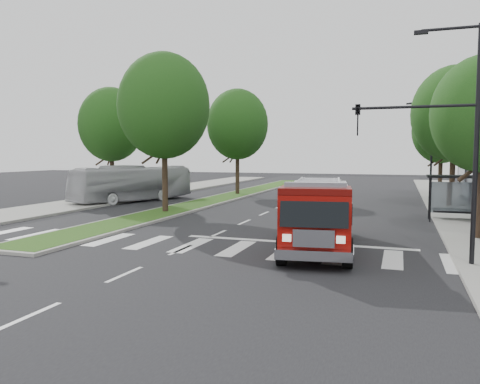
{
  "coord_description": "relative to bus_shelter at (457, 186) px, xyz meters",
  "views": [
    {
      "loc": [
        8.16,
        -20.54,
        3.81
      ],
      "look_at": [
        0.17,
        2.74,
        1.8
      ],
      "focal_mm": 35.0,
      "sensor_mm": 36.0,
      "label": 1
    }
  ],
  "objects": [
    {
      "name": "ground",
      "position": [
        -11.2,
        -8.15,
        -2.04
      ],
      "size": [
        140.0,
        140.0,
        0.0
      ],
      "primitive_type": "plane",
      "color": "black",
      "rests_on": "ground"
    },
    {
      "name": "sidewalk_right",
      "position": [
        1.3,
        1.85,
        -1.96
      ],
      "size": [
        5.0,
        80.0,
        0.15
      ],
      "primitive_type": "cube",
      "color": "gray",
      "rests_on": "ground"
    },
    {
      "name": "sidewalk_left",
      "position": [
        -25.7,
        1.85,
        -1.96
      ],
      "size": [
        5.0,
        80.0,
        0.15
      ],
      "primitive_type": "cube",
      "color": "gray",
      "rests_on": "ground"
    },
    {
      "name": "median",
      "position": [
        -17.2,
        9.85,
        -1.96
      ],
      "size": [
        3.0,
        50.0,
        0.15
      ],
      "color": "gray",
      "rests_on": "ground"
    },
    {
      "name": "bus_shelter",
      "position": [
        0.0,
        0.0,
        0.0
      ],
      "size": [
        3.2,
        1.6,
        2.61
      ],
      "color": "black",
      "rests_on": "ground"
    },
    {
      "name": "tree_right_mid",
      "position": [
        0.3,
        5.85,
        4.45
      ],
      "size": [
        5.6,
        5.6,
        9.72
      ],
      "color": "black",
      "rests_on": "ground"
    },
    {
      "name": "tree_right_far",
      "position": [
        0.3,
        15.85,
        3.8
      ],
      "size": [
        5.0,
        5.0,
        8.73
      ],
      "color": "black",
      "rests_on": "ground"
    },
    {
      "name": "tree_median_near",
      "position": [
        -17.2,
        -2.15,
        4.77
      ],
      "size": [
        5.8,
        5.8,
        10.16
      ],
      "color": "black",
      "rests_on": "ground"
    },
    {
      "name": "tree_median_far",
      "position": [
        -17.2,
        11.85,
        4.45
      ],
      "size": [
        5.6,
        5.6,
        9.72
      ],
      "color": "black",
      "rests_on": "ground"
    },
    {
      "name": "tree_left_mid",
      "position": [
        -25.2,
        3.85,
        4.12
      ],
      "size": [
        5.2,
        5.2,
        9.16
      ],
      "color": "black",
      "rests_on": "ground"
    },
    {
      "name": "streetlight_right_near",
      "position": [
        -1.59,
        -11.65,
        2.63
      ],
      "size": [
        4.08,
        0.22,
        8.0
      ],
      "color": "black",
      "rests_on": "ground"
    },
    {
      "name": "streetlight_right_far",
      "position": [
        -0.85,
        11.85,
        2.44
      ],
      "size": [
        2.11,
        0.2,
        8.0
      ],
      "color": "black",
      "rests_on": "ground"
    },
    {
      "name": "fire_engine",
      "position": [
        -6.14,
        -10.02,
        -0.67
      ],
      "size": [
        3.52,
        8.46,
        2.85
      ],
      "rotation": [
        0.0,
        0.0,
        0.13
      ],
      "color": "#580704",
      "rests_on": "ground"
    },
    {
      "name": "city_bus",
      "position": [
        -23.2,
        3.77,
        -0.59
      ],
      "size": [
        6.03,
        10.59,
        2.9
      ],
      "primitive_type": "imported",
      "rotation": [
        0.0,
        0.0,
        -0.37
      ],
      "color": "#B5B5BA",
      "rests_on": "ground"
    }
  ]
}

